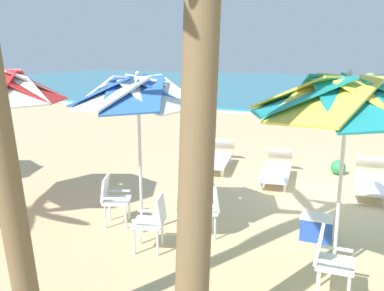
{
  "coord_description": "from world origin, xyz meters",
  "views": [
    {
      "loc": [
        0.62,
        -8.65,
        2.96
      ],
      "look_at": [
        -2.77,
        -0.65,
        1.0
      ],
      "focal_mm": 39.07,
      "sensor_mm": 36.0,
      "label": 1
    }
  ],
  "objects_px": {
    "beach_umbrella_1": "(138,93)",
    "plastic_chair_2": "(113,197)",
    "beach_umbrella_0": "(347,98)",
    "plastic_chair_1": "(207,207)",
    "plastic_chair_0": "(329,259)",
    "sun_lounger_0": "(370,179)",
    "sun_lounger_2": "(218,157)",
    "cooler_box": "(316,227)",
    "beach_ball": "(338,167)",
    "plastic_chair_3": "(153,219)",
    "sun_lounger_1": "(277,168)",
    "beachgoer_seated": "(381,117)",
    "palm_tree_2": "(201,10)"
  },
  "relations": [
    {
      "from": "sun_lounger_1",
      "to": "beachgoer_seated",
      "type": "height_order",
      "value": "beachgoer_seated"
    },
    {
      "from": "sun_lounger_0",
      "to": "palm_tree_2",
      "type": "bearing_deg",
      "value": -105.06
    },
    {
      "from": "beach_umbrella_1",
      "to": "sun_lounger_1",
      "type": "xyz_separation_m",
      "value": [
        1.45,
        3.82,
        -2.04
      ]
    },
    {
      "from": "plastic_chair_2",
      "to": "palm_tree_2",
      "type": "height_order",
      "value": "palm_tree_2"
    },
    {
      "from": "plastic_chair_0",
      "to": "beach_ball",
      "type": "distance_m",
      "value": 5.59
    },
    {
      "from": "beach_umbrella_0",
      "to": "beach_umbrella_1",
      "type": "relative_size",
      "value": 1.03
    },
    {
      "from": "beach_umbrella_0",
      "to": "sun_lounger_2",
      "type": "distance_m",
      "value": 5.86
    },
    {
      "from": "cooler_box",
      "to": "plastic_chair_2",
      "type": "bearing_deg",
      "value": -167.15
    },
    {
      "from": "plastic_chair_3",
      "to": "cooler_box",
      "type": "relative_size",
      "value": 1.73
    },
    {
      "from": "beach_ball",
      "to": "beach_umbrella_0",
      "type": "bearing_deg",
      "value": -86.58
    },
    {
      "from": "beach_umbrella_0",
      "to": "sun_lounger_2",
      "type": "height_order",
      "value": "beach_umbrella_0"
    },
    {
      "from": "beach_umbrella_1",
      "to": "sun_lounger_0",
      "type": "relative_size",
      "value": 1.24
    },
    {
      "from": "sun_lounger_1",
      "to": "sun_lounger_0",
      "type": "bearing_deg",
      "value": -1.08
    },
    {
      "from": "beach_umbrella_1",
      "to": "sun_lounger_1",
      "type": "bearing_deg",
      "value": 69.18
    },
    {
      "from": "plastic_chair_3",
      "to": "sun_lounger_2",
      "type": "height_order",
      "value": "plastic_chair_3"
    },
    {
      "from": "beach_umbrella_0",
      "to": "plastic_chair_1",
      "type": "xyz_separation_m",
      "value": [
        -2.02,
        0.39,
        -1.89
      ]
    },
    {
      "from": "palm_tree_2",
      "to": "beach_ball",
      "type": "distance_m",
      "value": 7.72
    },
    {
      "from": "plastic_chair_0",
      "to": "sun_lounger_1",
      "type": "distance_m",
      "value": 4.81
    },
    {
      "from": "beach_umbrella_1",
      "to": "beach_ball",
      "type": "xyz_separation_m",
      "value": [
        2.76,
        4.85,
        -2.15
      ]
    },
    {
      "from": "plastic_chair_1",
      "to": "cooler_box",
      "type": "relative_size",
      "value": 1.73
    },
    {
      "from": "beachgoer_seated",
      "to": "beach_umbrella_1",
      "type": "bearing_deg",
      "value": -106.28
    },
    {
      "from": "plastic_chair_0",
      "to": "sun_lounger_0",
      "type": "xyz_separation_m",
      "value": [
        0.46,
        4.5,
        -0.22
      ]
    },
    {
      "from": "sun_lounger_2",
      "to": "cooler_box",
      "type": "xyz_separation_m",
      "value": [
        2.9,
        -3.45,
        -0.08
      ]
    },
    {
      "from": "plastic_chair_0",
      "to": "plastic_chair_3",
      "type": "distance_m",
      "value": 2.57
    },
    {
      "from": "plastic_chair_0",
      "to": "sun_lounger_0",
      "type": "relative_size",
      "value": 0.4
    },
    {
      "from": "plastic_chair_1",
      "to": "beach_ball",
      "type": "distance_m",
      "value": 4.86
    },
    {
      "from": "sun_lounger_2",
      "to": "cooler_box",
      "type": "distance_m",
      "value": 4.51
    },
    {
      "from": "sun_lounger_0",
      "to": "sun_lounger_1",
      "type": "height_order",
      "value": "same"
    },
    {
      "from": "plastic_chair_1",
      "to": "plastic_chair_2",
      "type": "bearing_deg",
      "value": -172.85
    },
    {
      "from": "plastic_chair_2",
      "to": "plastic_chair_1",
      "type": "bearing_deg",
      "value": 7.15
    },
    {
      "from": "plastic_chair_0",
      "to": "cooler_box",
      "type": "distance_m",
      "value": 1.65
    },
    {
      "from": "beach_umbrella_1",
      "to": "sun_lounger_0",
      "type": "xyz_separation_m",
      "value": [
        3.49,
        3.78,
        -2.04
      ]
    },
    {
      "from": "beach_umbrella_0",
      "to": "sun_lounger_0",
      "type": "height_order",
      "value": "beach_umbrella_0"
    },
    {
      "from": "sun_lounger_0",
      "to": "sun_lounger_1",
      "type": "relative_size",
      "value": 0.98
    },
    {
      "from": "sun_lounger_0",
      "to": "beachgoer_seated",
      "type": "height_order",
      "value": "beachgoer_seated"
    },
    {
      "from": "palm_tree_2",
      "to": "plastic_chair_0",
      "type": "bearing_deg",
      "value": 51.49
    },
    {
      "from": "plastic_chair_0",
      "to": "beach_ball",
      "type": "xyz_separation_m",
      "value": [
        -0.27,
        5.57,
        -0.32
      ]
    },
    {
      "from": "beach_umbrella_1",
      "to": "sun_lounger_2",
      "type": "height_order",
      "value": "beach_umbrella_1"
    },
    {
      "from": "sun_lounger_1",
      "to": "beach_ball",
      "type": "bearing_deg",
      "value": 38.16
    },
    {
      "from": "cooler_box",
      "to": "beach_ball",
      "type": "relative_size",
      "value": 1.4
    },
    {
      "from": "plastic_chair_3",
      "to": "plastic_chair_1",
      "type": "bearing_deg",
      "value": 54.71
    },
    {
      "from": "beachgoer_seated",
      "to": "palm_tree_2",
      "type": "bearing_deg",
      "value": -97.3
    },
    {
      "from": "beach_umbrella_1",
      "to": "plastic_chair_2",
      "type": "height_order",
      "value": "beach_umbrella_1"
    },
    {
      "from": "plastic_chair_3",
      "to": "sun_lounger_1",
      "type": "relative_size",
      "value": 0.39
    },
    {
      "from": "plastic_chair_2",
      "to": "plastic_chair_3",
      "type": "bearing_deg",
      "value": -28.54
    },
    {
      "from": "sun_lounger_0",
      "to": "sun_lounger_1",
      "type": "bearing_deg",
      "value": 178.92
    },
    {
      "from": "beach_umbrella_1",
      "to": "plastic_chair_3",
      "type": "bearing_deg",
      "value": -45.97
    },
    {
      "from": "beach_umbrella_0",
      "to": "cooler_box",
      "type": "distance_m",
      "value": 2.41
    },
    {
      "from": "plastic_chair_3",
      "to": "beach_umbrella_0",
      "type": "bearing_deg",
      "value": 9.07
    },
    {
      "from": "beach_umbrella_0",
      "to": "plastic_chair_0",
      "type": "xyz_separation_m",
      "value": [
        -0.03,
        -0.65,
        -1.89
      ]
    }
  ]
}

